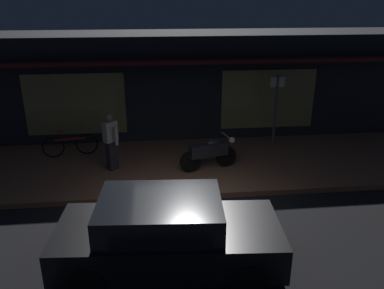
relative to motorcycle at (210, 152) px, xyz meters
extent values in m
plane|color=black|center=(-0.84, -2.51, -0.65)|extent=(60.00, 60.00, 0.00)
cube|color=brown|center=(-0.84, 0.49, -0.57)|extent=(18.00, 4.00, 0.15)
cube|color=black|center=(-0.84, 3.89, 1.15)|extent=(18.00, 2.80, 3.60)
cube|color=olive|center=(-4.04, 2.47, 0.85)|extent=(3.20, 0.04, 2.00)
cube|color=olive|center=(2.36, 2.47, 0.85)|extent=(3.20, 0.04, 2.00)
cube|color=#591919|center=(-0.84, 2.24, 2.20)|extent=(16.20, 0.50, 0.12)
cylinder|color=black|center=(-0.57, -0.14, -0.20)|extent=(0.61, 0.26, 0.60)
cylinder|color=black|center=(0.50, 0.13, -0.20)|extent=(0.61, 0.26, 0.60)
cube|color=black|center=(-0.03, -0.01, 0.08)|extent=(1.14, 0.54, 0.36)
ellipsoid|color=black|center=(0.11, 0.03, 0.28)|extent=(0.49, 0.34, 0.20)
sphere|color=#F9EDB7|center=(0.66, 0.17, 0.28)|extent=(0.18, 0.18, 0.18)
cylinder|color=gray|center=(0.47, 0.12, 0.45)|extent=(0.16, 0.54, 0.03)
torus|color=black|center=(-4.61, 1.32, -0.17)|extent=(0.66, 0.15, 0.66)
torus|color=black|center=(-3.63, 1.49, -0.17)|extent=(0.66, 0.15, 0.66)
cube|color=#A51E1E|center=(-4.12, 1.41, 0.05)|extent=(0.89, 0.19, 0.06)
cube|color=brown|center=(-4.36, 1.37, 0.32)|extent=(0.21, 0.11, 0.06)
cylinder|color=#A51E1E|center=(-3.70, 1.48, 0.40)|extent=(0.10, 0.42, 0.02)
cube|color=#28232D|center=(-2.76, 0.25, -0.07)|extent=(0.34, 0.34, 0.85)
cube|color=#B2AD9E|center=(-2.76, 0.25, 0.64)|extent=(0.43, 0.42, 0.58)
sphere|color=#8C6647|center=(-2.76, 0.25, 1.06)|extent=(0.22, 0.22, 0.22)
cylinder|color=#B2AD9E|center=(-2.58, 0.06, 0.57)|extent=(0.13, 0.13, 0.52)
cylinder|color=#B2AD9E|center=(-2.93, 0.44, 0.57)|extent=(0.13, 0.13, 0.52)
cylinder|color=#47474C|center=(2.30, 1.46, 0.70)|extent=(0.09, 0.09, 2.40)
cube|color=beige|center=(2.30, 1.46, 1.65)|extent=(0.44, 0.03, 0.30)
cylinder|color=black|center=(0.04, -3.32, -0.33)|extent=(0.65, 0.26, 0.64)
cylinder|color=black|center=(-0.07, -4.88, -0.33)|extent=(0.65, 0.26, 0.64)
cylinder|color=black|center=(-2.65, -3.13, -0.33)|extent=(0.65, 0.26, 0.64)
cylinder|color=black|center=(-2.77, -4.69, -0.33)|extent=(0.65, 0.26, 0.64)
cube|color=black|center=(-1.36, -4.00, -0.10)|extent=(4.21, 2.05, 0.68)
cube|color=black|center=(-1.51, -3.99, 0.45)|extent=(2.31, 1.75, 0.64)
camera|label=1|loc=(-1.59, -10.15, 4.17)|focal=36.65mm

